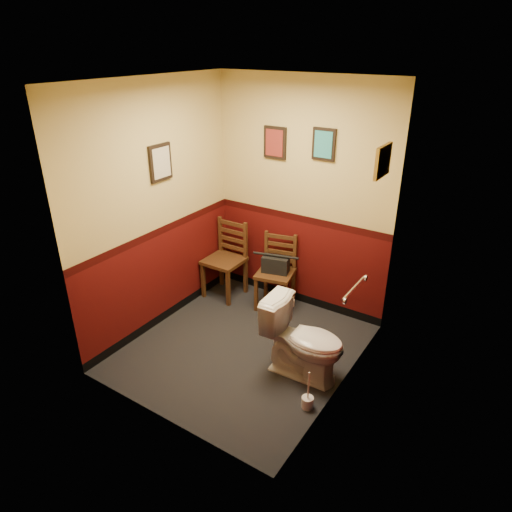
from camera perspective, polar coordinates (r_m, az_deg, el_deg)
The scene contains 17 objects.
floor at distance 5.00m, azimuth -1.59°, elevation -11.46°, with size 2.20×2.40×0.00m, color black.
ceiling at distance 4.01m, azimuth -2.09°, elevation 21.13°, with size 2.20×2.40×0.00m, color silver.
wall_back at distance 5.29m, azimuth 5.66°, elevation 7.15°, with size 2.20×2.70×0.00m, color #450A09.
wall_front at distance 3.50m, azimuth -13.05°, elevation -3.40°, with size 2.20×2.70×0.00m, color #450A09.
wall_left at distance 4.99m, azimuth -12.30°, elevation 5.56°, with size 2.40×2.70×0.00m, color #450A09.
wall_right at distance 3.86m, azimuth 11.77°, elevation -0.48°, with size 2.40×2.70×0.00m, color #450A09.
grab_bar at distance 4.26m, azimuth 12.19°, elevation -3.98°, with size 0.05×0.56×0.06m.
framed_print_back_a at distance 5.28m, azimuth 2.38°, elevation 13.97°, with size 0.28×0.04×0.36m.
framed_print_back_b at distance 5.00m, azimuth 8.47°, elevation 13.65°, with size 0.26×0.04×0.34m.
framed_print_left at distance 4.91m, azimuth -11.84°, elevation 11.36°, with size 0.04×0.30×0.38m.
framed_print_right at distance 4.17m, azimuth 15.55°, elevation 11.36°, with size 0.04×0.34×0.28m.
toilet at distance 4.46m, azimuth 6.03°, elevation -10.47°, with size 0.45×0.80×0.79m, color white.
toilet_brush at distance 4.32m, azimuth 6.45°, elevation -17.63°, with size 0.11×0.11×0.39m.
chair_left at distance 5.77m, azimuth -3.76°, elevation -0.42°, with size 0.46×0.46×0.97m.
chair_right at distance 5.53m, azimuth 2.57°, elevation -1.98°, with size 0.51×0.51×0.91m.
handbag at distance 5.44m, azimuth 2.47°, elevation -1.05°, with size 0.35×0.24×0.23m.
tp_stack at distance 5.71m, azimuth 3.87°, elevation -5.45°, with size 0.20×0.11×0.18m.
Camera 1 is at (2.29, -3.27, 3.00)m, focal length 32.00 mm.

